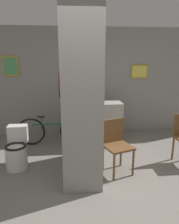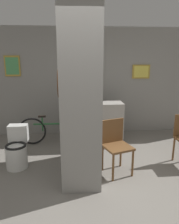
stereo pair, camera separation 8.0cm
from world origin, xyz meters
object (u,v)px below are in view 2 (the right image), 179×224
(chair_near_pillar, at_px, (115,143))
(bottle_tall, at_px, (93,98))
(bicycle, at_px, (54,130))
(toilet, at_px, (17,150))

(chair_near_pillar, distance_m, bottle_tall, 1.36)
(bicycle, bearing_deg, bottle_tall, -6.56)
(toilet, bearing_deg, bicycle, 59.74)
(chair_near_pillar, bearing_deg, bottle_tall, 82.47)
(bottle_tall, bearing_deg, toilet, -148.82)
(bottle_tall, bearing_deg, chair_near_pillar, -78.55)
(toilet, relative_size, chair_near_pillar, 0.79)
(bicycle, xyz_separation_m, bottle_tall, (0.89, -0.10, 0.74))
(bottle_tall, bearing_deg, bicycle, 173.44)
(chair_near_pillar, height_order, bottle_tall, bottle_tall)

